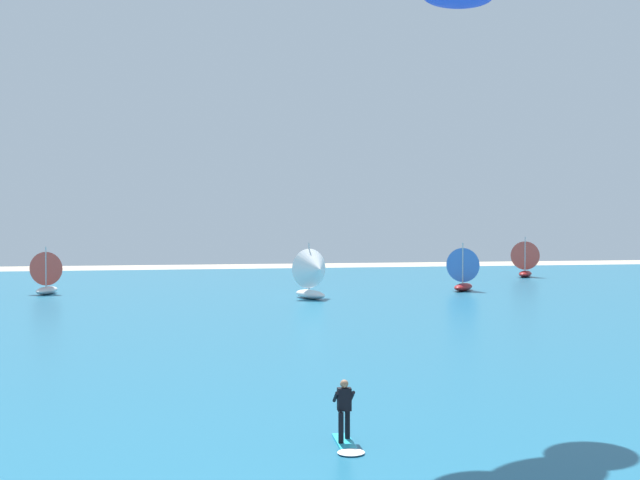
{
  "coord_description": "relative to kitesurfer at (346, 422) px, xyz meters",
  "views": [
    {
      "loc": [
        -3.88,
        -1.09,
        5.78
      ],
      "look_at": [
        0.11,
        18.85,
        5.42
      ],
      "focal_mm": 39.37,
      "sensor_mm": 36.0,
      "label": 1
    }
  ],
  "objects": [
    {
      "name": "sailboat_outermost",
      "position": [
        -15.31,
        45.95,
        1.26
      ],
      "size": [
        3.15,
        3.61,
        4.07
      ],
      "color": "silver",
      "rests_on": "ocean"
    },
    {
      "name": "kitesurfer",
      "position": [
        0.0,
        0.0,
        0.0
      ],
      "size": [
        0.73,
        1.98,
        1.67
      ],
      "color": "#26B2CC",
      "rests_on": "ocean"
    },
    {
      "name": "sailboat_heeled_over",
      "position": [
        21.09,
        41.85,
        1.38
      ],
      "size": [
        3.74,
        3.88,
        4.34
      ],
      "color": "maroon",
      "rests_on": "ocean"
    },
    {
      "name": "sailboat_far_right",
      "position": [
        6.17,
        36.79,
        1.46
      ],
      "size": [
        3.57,
        4.0,
        4.49
      ],
      "color": "white",
      "rests_on": "ocean"
    },
    {
      "name": "ocean",
      "position": [
        -0.35,
        34.5,
        -0.65
      ],
      "size": [
        160.0,
        90.0,
        0.1
      ],
      "primitive_type": "cube",
      "color": "#1E607F",
      "rests_on": "ground"
    },
    {
      "name": "sailboat_anchored_offshore",
      "position": [
        35.09,
        57.11,
        1.51
      ],
      "size": [
        3.89,
        4.15,
        4.61
      ],
      "color": "maroon",
      "rests_on": "ocean"
    }
  ]
}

